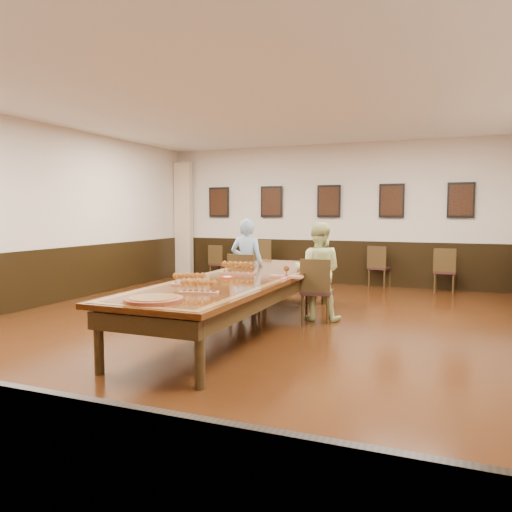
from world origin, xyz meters
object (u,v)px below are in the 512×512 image
at_px(chair_woman, 317,290).
at_px(spare_chair_d, 445,270).
at_px(chair_man, 245,282).
at_px(person_man, 247,265).
at_px(person_woman, 318,271).
at_px(carved_platter, 153,299).
at_px(spare_chair_b, 265,261).
at_px(spare_chair_a, 220,263).
at_px(spare_chair_c, 380,266).
at_px(conference_table, 243,287).

height_order(chair_woman, spare_chair_d, chair_woman).
bearing_deg(chair_man, person_man, -90.00).
height_order(chair_woman, person_woman, person_woman).
bearing_deg(spare_chair_d, carved_platter, 70.75).
relative_size(person_man, carved_platter, 2.14).
relative_size(chair_woman, spare_chair_b, 0.95).
distance_m(spare_chair_a, spare_chair_d, 5.11).
height_order(spare_chair_d, person_woman, person_woman).
bearing_deg(spare_chair_b, chair_woman, 120.47).
bearing_deg(chair_man, chair_woman, 163.80).
height_order(spare_chair_c, carved_platter, spare_chair_c).
distance_m(spare_chair_b, person_woman, 4.19).
bearing_deg(person_woman, chair_woman, 90.00).
bearing_deg(spare_chair_a, carved_platter, 119.03).
distance_m(chair_man, spare_chair_c, 3.99).
xyz_separation_m(spare_chair_c, spare_chair_d, (1.35, -0.26, 0.00)).
height_order(chair_woman, conference_table, chair_woman).
xyz_separation_m(spare_chair_d, conference_table, (-2.54, -4.58, 0.15)).
relative_size(chair_woman, spare_chair_d, 1.05).
height_order(chair_man, spare_chair_b, spare_chair_b).
bearing_deg(chair_woman, carved_platter, 67.45).
relative_size(chair_woman, person_woman, 0.64).
bearing_deg(person_woman, carved_platter, 68.13).
xyz_separation_m(chair_man, chair_woman, (1.31, -0.29, -0.00)).
relative_size(spare_chair_c, spare_chair_d, 0.99).
xyz_separation_m(spare_chair_a, spare_chair_b, (1.13, 0.09, 0.08)).
distance_m(chair_man, person_man, 0.31).
bearing_deg(carved_platter, spare_chair_b, 101.64).
relative_size(spare_chair_c, carved_platter, 1.27).
bearing_deg(person_man, conference_table, 106.83).
bearing_deg(spare_chair_c, person_man, 77.18).
xyz_separation_m(chair_woman, conference_table, (-0.82, -0.94, 0.13)).
xyz_separation_m(spare_chair_a, person_man, (2.06, -3.16, 0.34)).
bearing_deg(conference_table, chair_woman, 49.01).
relative_size(chair_woman, person_man, 0.62).
distance_m(person_woman, carved_platter, 3.28).
xyz_separation_m(spare_chair_b, carved_platter, (1.38, -6.70, 0.27)).
relative_size(spare_chair_b, spare_chair_d, 1.10).
xyz_separation_m(chair_man, spare_chair_a, (-2.07, 3.26, -0.05)).
relative_size(chair_woman, spare_chair_a, 1.12).
bearing_deg(spare_chair_c, chair_woman, 97.37).
bearing_deg(spare_chair_a, chair_woman, 141.80).
distance_m(person_man, conference_table, 1.43).
relative_size(chair_man, spare_chair_d, 1.06).
relative_size(spare_chair_d, conference_table, 0.18).
bearing_deg(carved_platter, spare_chair_a, 110.83).
relative_size(spare_chair_a, spare_chair_b, 0.85).
relative_size(spare_chair_a, conference_table, 0.17).
height_order(person_man, person_woman, person_man).
xyz_separation_m(chair_man, carved_platter, (0.44, -3.35, 0.29)).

